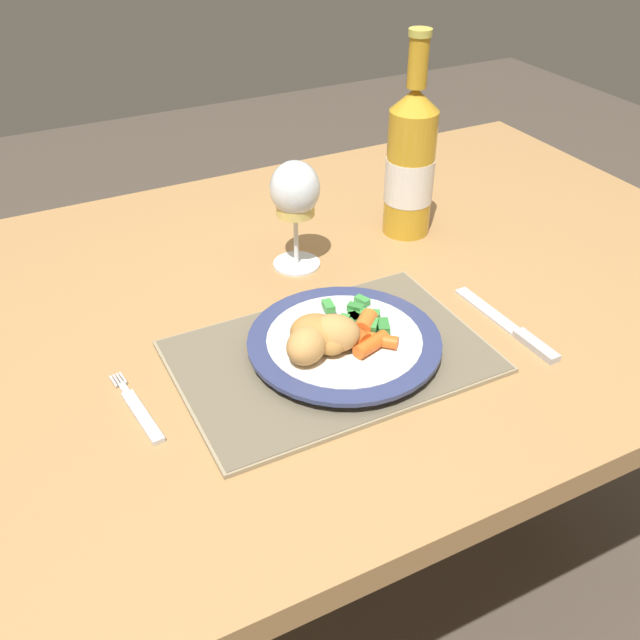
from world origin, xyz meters
name	(u,v)px	position (x,y,z in m)	size (l,w,h in m)	color
ground_plane	(301,605)	(0.00, 0.00, 0.00)	(6.00, 6.00, 0.00)	#4C4238
dining_table	(294,345)	(0.00, 0.00, 0.65)	(1.43, 0.87, 0.74)	#AD7F4C
placemat	(331,356)	(-0.02, -0.15, 0.74)	(0.38, 0.26, 0.01)	gray
dinner_plate	(341,345)	(0.00, -0.15, 0.76)	(0.24, 0.24, 0.02)	white
breaded_croquettes	(321,337)	(-0.04, -0.16, 0.79)	(0.11, 0.09, 0.05)	#B77F3D
green_beans_pile	(361,316)	(0.04, -0.13, 0.77)	(0.06, 0.09, 0.02)	#4CA84C
glazed_carrots	(366,335)	(0.02, -0.17, 0.78)	(0.06, 0.08, 0.02)	orange
fork	(139,411)	(-0.26, -0.14, 0.74)	(0.03, 0.14, 0.01)	silver
table_knife	(513,329)	(0.22, -0.21, 0.74)	(0.02, 0.19, 0.01)	silver
wine_glass	(295,195)	(0.04, 0.08, 0.86)	(0.07, 0.07, 0.16)	silver
bottle	(410,163)	(0.25, 0.09, 0.86)	(0.08, 0.08, 0.31)	gold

